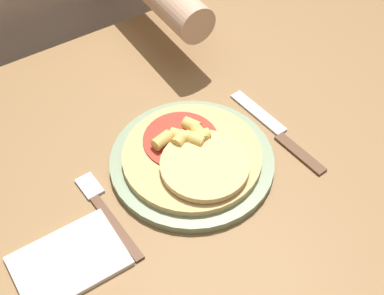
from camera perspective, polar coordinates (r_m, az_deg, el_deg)
name	(u,v)px	position (r m, az deg, el deg)	size (l,w,h in m)	color
dining_table	(200,193)	(0.95, 0.86, -4.91)	(1.21, 0.76, 0.73)	olive
plate	(192,161)	(0.84, 0.00, -1.46)	(0.26, 0.26, 0.01)	gray
pizza	(194,155)	(0.83, 0.16, -0.80)	(0.22, 0.22, 0.04)	tan
fork	(105,210)	(0.80, -9.27, -6.58)	(0.03, 0.18, 0.00)	brown
knife	(278,132)	(0.90, 9.16, 1.64)	(0.03, 0.22, 0.00)	brown
napkin	(69,261)	(0.76, -12.99, -11.72)	(0.15, 0.10, 0.01)	silver
person_diner	(60,16)	(1.29, -13.90, 13.48)	(0.38, 0.52, 1.14)	#2D2D38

